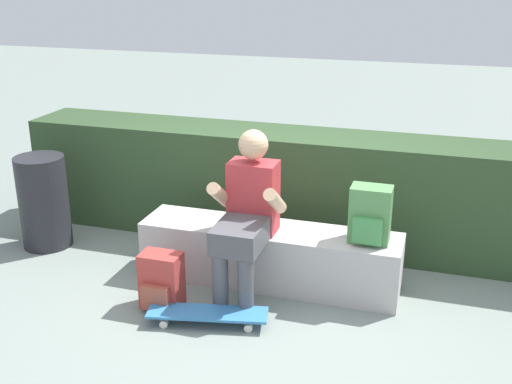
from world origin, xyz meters
TOP-DOWN VIEW (x-y plane):
  - ground_plane at (0.00, 0.00)m, footprint 24.00×24.00m
  - bench_main at (0.00, 0.27)m, footprint 1.93×0.43m
  - person_skater at (-0.10, 0.06)m, footprint 0.49×0.62m
  - skateboard_near_person at (-0.23, -0.41)m, footprint 0.82×0.37m
  - backpack_on_bench at (0.72, 0.26)m, footprint 0.28×0.23m
  - backpack_on_ground at (-0.61, -0.30)m, footprint 0.28×0.23m
  - hedge_row at (-0.06, 1.09)m, footprint 4.67×0.59m
  - trash_bin at (-1.99, 0.35)m, footprint 0.41×0.41m

SIDE VIEW (x-z plane):
  - ground_plane at x=0.00m, z-range 0.00..0.00m
  - skateboard_near_person at x=-0.23m, z-range 0.03..0.12m
  - backpack_on_ground at x=-0.61m, z-range -0.01..0.39m
  - bench_main at x=0.00m, z-range 0.00..0.44m
  - trash_bin at x=-1.99m, z-range 0.00..0.78m
  - hedge_row at x=-0.06m, z-range 0.00..0.95m
  - backpack_on_bench at x=0.72m, z-range 0.43..0.83m
  - person_skater at x=-0.10m, z-range 0.04..1.23m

